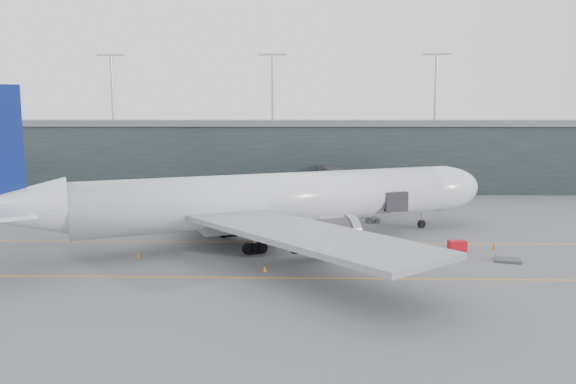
{
  "coord_description": "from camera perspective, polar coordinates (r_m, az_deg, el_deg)",
  "views": [
    {
      "loc": [
        11.58,
        -74.82,
        16.26
      ],
      "look_at": [
        9.69,
        -4.0,
        6.59
      ],
      "focal_mm": 35.0,
      "sensor_mm": 36.0,
      "label": 1
    }
  ],
  "objects": [
    {
      "name": "uld_a",
      "position": [
        86.58,
        -9.33,
        -2.53
      ],
      "size": [
        2.38,
        2.18,
        1.76
      ],
      "rotation": [
        0.0,
        0.0,
        -0.39
      ],
      "color": "#3E3D43",
      "rests_on": "ground"
    },
    {
      "name": "terminal",
      "position": [
        133.61,
        -3.46,
        4.05
      ],
      "size": [
        240.0,
        36.0,
        29.0
      ],
      "color": "black",
      "rests_on": "ground"
    },
    {
      "name": "taxiline_lead_main",
      "position": [
        96.43,
        -2.41,
        -1.93
      ],
      "size": [
        0.25,
        60.0,
        0.02
      ],
      "primitive_type": "cube",
      "color": "orange",
      "rests_on": "ground"
    },
    {
      "name": "cone_tail",
      "position": [
        67.21,
        -14.97,
        -6.18
      ],
      "size": [
        0.45,
        0.45,
        0.71
      ],
      "primitive_type": "cone",
      "color": "orange",
      "rests_on": "ground"
    },
    {
      "name": "taxiline_a",
      "position": [
        73.58,
        -7.59,
        -5.05
      ],
      "size": [
        160.0,
        0.25,
        0.02
      ],
      "primitive_type": "cube",
      "color": "orange",
      "rests_on": "ground"
    },
    {
      "name": "ground",
      "position": [
        77.44,
        -7.13,
        -4.41
      ],
      "size": [
        320.0,
        320.0,
        0.0
      ],
      "primitive_type": "plane",
      "color": "#5B5B60",
      "rests_on": "ground"
    },
    {
      "name": "cone_wing_stbd",
      "position": [
        59.42,
        -2.4,
        -7.78
      ],
      "size": [
        0.42,
        0.42,
        0.66
      ],
      "primitive_type": "cone",
      "color": "#E65D0C",
      "rests_on": "ground"
    },
    {
      "name": "jet_bridge",
      "position": [
        99.27,
        6.89,
        0.99
      ],
      "size": [
        10.76,
        43.0,
        6.19
      ],
      "rotation": [
        0.0,
        0.0,
        0.19
      ],
      "color": "#28272C",
      "rests_on": "ground"
    },
    {
      "name": "cone_wing_port",
      "position": [
        88.49,
        -0.09,
        -2.58
      ],
      "size": [
        0.45,
        0.45,
        0.72
      ],
      "primitive_type": "cone",
      "color": "red",
      "rests_on": "ground"
    },
    {
      "name": "taxiline_b",
      "position": [
        58.34,
        -10.09,
        -8.52
      ],
      "size": [
        160.0,
        0.25,
        0.02
      ],
      "primitive_type": "cube",
      "color": "orange",
      "rests_on": "ground"
    },
    {
      "name": "uld_c",
      "position": [
        87.04,
        -6.88,
        -2.43
      ],
      "size": [
        2.07,
        1.73,
        1.76
      ],
      "rotation": [
        0.0,
        0.0,
        0.1
      ],
      "color": "#3E3D43",
      "rests_on": "ground"
    },
    {
      "name": "main_aircraft",
      "position": [
        71.8,
        -1.98,
        -0.87
      ],
      "size": [
        66.07,
        60.82,
        19.49
      ],
      "rotation": [
        0.0,
        0.0,
        0.43
      ],
      "color": "silver",
      "rests_on": "ground"
    },
    {
      "name": "gse_cart",
      "position": [
        70.49,
        16.81,
        -5.25
      ],
      "size": [
        2.15,
        1.46,
        1.4
      ],
      "rotation": [
        0.0,
        0.0,
        0.08
      ],
      "color": "#AF0C13",
      "rests_on": "ground"
    },
    {
      "name": "cone_nose",
      "position": [
        73.58,
        20.23,
        -5.16
      ],
      "size": [
        0.5,
        0.5,
        0.8
      ],
      "primitive_type": "cone",
      "color": "#DF3F0C",
      "rests_on": "ground"
    },
    {
      "name": "baggage_dolly",
      "position": [
        68.12,
        21.4,
        -6.44
      ],
      "size": [
        3.34,
        2.98,
        0.28
      ],
      "primitive_type": "cube",
      "rotation": [
        0.0,
        0.0,
        -0.31
      ],
      "color": "#3D3E43",
      "rests_on": "ground"
    },
    {
      "name": "uld_b",
      "position": [
        87.75,
        -7.09,
        -2.41
      ],
      "size": [
        2.01,
        1.74,
        1.6
      ],
      "rotation": [
        0.0,
        0.0,
        0.2
      ],
      "color": "#3E3D43",
      "rests_on": "ground"
    }
  ]
}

